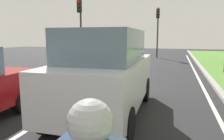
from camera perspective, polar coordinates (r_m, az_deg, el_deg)
The scene contains 7 objects.
ground_plane at distance 10.65m, azimuth 3.02°, elevation -2.57°, with size 60.00×60.00×0.00m, color #262628.
lane_line_center at distance 10.83m, azimuth -0.58°, elevation -2.35°, with size 0.12×32.00×0.01m, color silver.
lane_line_right_edge at distance 10.42m, azimuth 22.66°, elevation -3.49°, with size 0.12×32.00×0.01m, color silver.
curb_right at distance 10.47m, azimuth 25.40°, elevation -3.28°, with size 0.24×48.00×0.12m, color #9E9B93.
car_suv_ahead at distance 5.70m, azimuth -1.59°, elevation -0.59°, with size 2.06×4.55×2.28m.
traffic_light_overhead_left at distance 17.00m, azimuth -8.49°, elevation 13.23°, with size 0.32×0.50×5.16m.
traffic_light_far_median at distance 22.35m, azimuth 12.08°, elevation 11.99°, with size 0.32×0.50×4.98m.
Camera 1 is at (2.47, 3.86, 2.09)m, focal length 34.36 mm.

